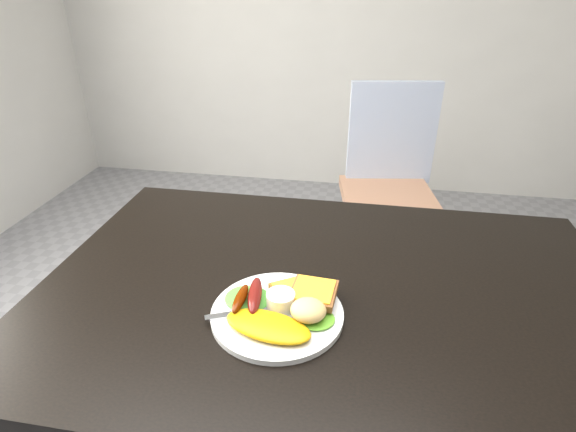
{
  "coord_description": "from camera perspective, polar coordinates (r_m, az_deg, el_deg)",
  "views": [
    {
      "loc": [
        0.04,
        -0.76,
        1.32
      ],
      "look_at": [
        -0.09,
        0.01,
        0.9
      ],
      "focal_mm": 28.0,
      "sensor_mm": 36.0,
      "label": 1
    }
  ],
  "objects": [
    {
      "name": "lettuce_left",
      "position": [
        0.89,
        -5.14,
        -10.37
      ],
      "size": [
        0.11,
        0.1,
        0.01
      ],
      "primitive_type": "ellipsoid",
      "rotation": [
        0.0,
        0.0,
        -0.2
      ],
      "color": "#368327",
      "rests_on": "plate"
    },
    {
      "name": "sausage_a",
      "position": [
        0.86,
        -6.07,
        -10.36
      ],
      "size": [
        0.02,
        0.09,
        0.02
      ],
      "primitive_type": "ellipsoid",
      "rotation": [
        0.0,
        0.0,
        -0.03
      ],
      "color": "#5A1F01",
      "rests_on": "lettuce_left"
    },
    {
      "name": "dining_chair",
      "position": [
        2.05,
        12.52,
        2.31
      ],
      "size": [
        0.45,
        0.45,
        0.05
      ],
      "primitive_type": "cube",
      "rotation": [
        0.0,
        0.0,
        0.16
      ],
      "color": "#AD795B",
      "rests_on": "ground"
    },
    {
      "name": "lettuce_right",
      "position": [
        0.84,
        3.4,
        -12.83
      ],
      "size": [
        0.08,
        0.07,
        0.01
      ],
      "primitive_type": "ellipsoid",
      "rotation": [
        0.0,
        0.0,
        -0.01
      ],
      "color": "#569D21",
      "rests_on": "plate"
    },
    {
      "name": "toast_b",
      "position": [
        0.87,
        3.25,
        -9.73
      ],
      "size": [
        0.09,
        0.09,
        0.01
      ],
      "primitive_type": "cube",
      "rotation": [
        0.0,
        0.0,
        -0.08
      ],
      "color": "#925F29",
      "rests_on": "toast_a"
    },
    {
      "name": "omelette",
      "position": [
        0.82,
        -2.56,
        -13.78
      ],
      "size": [
        0.17,
        0.11,
        0.02
      ],
      "primitive_type": "ellipsoid",
      "rotation": [
        0.0,
        0.0,
        -0.21
      ],
      "color": "orange",
      "rests_on": "plate"
    },
    {
      "name": "dining_table",
      "position": [
        0.96,
        5.16,
        -9.74
      ],
      "size": [
        1.2,
        0.8,
        0.04
      ],
      "primitive_type": "cube",
      "color": "black",
      "rests_on": "ground"
    },
    {
      "name": "potato_salad",
      "position": [
        0.83,
        2.59,
        -11.86
      ],
      "size": [
        0.07,
        0.07,
        0.04
      ],
      "primitive_type": "ellipsoid",
      "rotation": [
        0.0,
        0.0,
        -0.1
      ],
      "color": "beige",
      "rests_on": "lettuce_right"
    },
    {
      "name": "toast_a",
      "position": [
        0.9,
        0.62,
        -9.63
      ],
      "size": [
        0.1,
        0.1,
        0.01
      ],
      "primitive_type": "cube",
      "rotation": [
        0.0,
        0.0,
        0.56
      ],
      "color": "olive",
      "rests_on": "plate"
    },
    {
      "name": "plate",
      "position": [
        0.87,
        -1.38,
        -12.29
      ],
      "size": [
        0.25,
        0.25,
        0.01
      ],
      "primitive_type": "cylinder",
      "color": "white",
      "rests_on": "dining_table"
    },
    {
      "name": "ramekin",
      "position": [
        0.86,
        -0.93,
        -10.68
      ],
      "size": [
        0.06,
        0.06,
        0.03
      ],
      "primitive_type": "cylinder",
      "rotation": [
        0.0,
        0.0,
        0.13
      ],
      "color": "white",
      "rests_on": "plate"
    },
    {
      "name": "person",
      "position": [
        1.32,
        11.04,
        6.18
      ],
      "size": [
        0.7,
        0.58,
        1.67
      ],
      "primitive_type": "imported",
      "rotation": [
        0.0,
        0.0,
        2.8
      ],
      "color": "navy",
      "rests_on": "ground"
    },
    {
      "name": "sausage_b",
      "position": [
        0.87,
        -4.22,
        -9.99
      ],
      "size": [
        0.04,
        0.11,
        0.03
      ],
      "primitive_type": "ellipsoid",
      "rotation": [
        0.0,
        0.0,
        0.15
      ],
      "color": "#5D0909",
      "rests_on": "lettuce_left"
    },
    {
      "name": "fork",
      "position": [
        0.86,
        -4.76,
        -11.96
      ],
      "size": [
        0.16,
        0.08,
        0.0
      ],
      "primitive_type": "cube",
      "rotation": [
        0.0,
        0.0,
        0.41
      ],
      "color": "#ADAFB7",
      "rests_on": "plate"
    }
  ]
}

